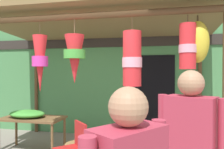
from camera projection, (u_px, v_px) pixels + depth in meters
shop_facade at (105, 61)px, 5.79m from camera, size 11.99×0.29×3.77m
market_stall_canopy at (100, 30)px, 4.32m from camera, size 4.62×2.64×2.74m
display_table at (33, 121)px, 4.54m from camera, size 1.24×0.65×0.69m
flower_heap_on_table at (28, 114)px, 4.51m from camera, size 0.72×0.51×0.15m
folding_chair at (74, 145)px, 3.38m from camera, size 0.57×0.57×0.84m
customer_foreground at (191, 149)px, 1.91m from camera, size 0.55×0.37×1.63m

